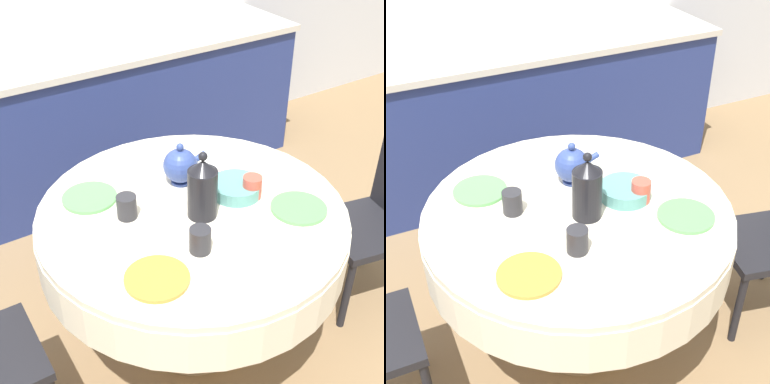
{
  "view_description": "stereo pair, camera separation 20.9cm",
  "coord_description": "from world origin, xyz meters",
  "views": [
    {
      "loc": [
        -0.93,
        -1.45,
        2.03
      ],
      "look_at": [
        0.0,
        0.0,
        0.85
      ],
      "focal_mm": 50.0,
      "sensor_mm": 36.0,
      "label": 1
    },
    {
      "loc": [
        -0.75,
        -1.56,
        2.03
      ],
      "look_at": [
        0.0,
        0.0,
        0.85
      ],
      "focal_mm": 50.0,
      "sensor_mm": 36.0,
      "label": 2
    }
  ],
  "objects": [
    {
      "name": "ground_plane",
      "position": [
        0.0,
        0.0,
        0.0
      ],
      "size": [
        12.0,
        12.0,
        0.0
      ],
      "primitive_type": "plane",
      "color": "#8E704C"
    },
    {
      "name": "kitchen_counter",
      "position": [
        0.0,
        1.49,
        0.47
      ],
      "size": [
        3.24,
        0.64,
        0.94
      ],
      "color": "navy",
      "rests_on": "ground_plane"
    },
    {
      "name": "dining_table",
      "position": [
        0.0,
        0.0,
        0.64
      ],
      "size": [
        1.25,
        1.25,
        0.77
      ],
      "color": "tan",
      "rests_on": "ground_plane"
    },
    {
      "name": "plate_near_left",
      "position": [
        -0.32,
        -0.28,
        0.78
      ],
      "size": [
        0.22,
        0.22,
        0.01
      ],
      "primitive_type": "cylinder",
      "color": "orange",
      "rests_on": "dining_table"
    },
    {
      "name": "cup_near_left",
      "position": [
        -0.11,
        -0.23,
        0.82
      ],
      "size": [
        0.08,
        0.08,
        0.1
      ],
      "primitive_type": "cylinder",
      "color": "#28282D",
      "rests_on": "dining_table"
    },
    {
      "name": "plate_near_right",
      "position": [
        0.35,
        -0.24,
        0.78
      ],
      "size": [
        0.22,
        0.22,
        0.01
      ],
      "primitive_type": "cylinder",
      "color": "#5BA85B",
      "rests_on": "dining_table"
    },
    {
      "name": "cup_near_right",
      "position": [
        0.25,
        -0.06,
        0.82
      ],
      "size": [
        0.08,
        0.08,
        0.1
      ],
      "primitive_type": "cylinder",
      "color": "#CC4C3D",
      "rests_on": "dining_table"
    },
    {
      "name": "plate_far_left",
      "position": [
        -0.32,
        0.28,
        0.78
      ],
      "size": [
        0.22,
        0.22,
        0.01
      ],
      "primitive_type": "cylinder",
      "color": "#5BA85B",
      "rests_on": "dining_table"
    },
    {
      "name": "cup_far_left",
      "position": [
        -0.24,
        0.09,
        0.82
      ],
      "size": [
        0.08,
        0.08,
        0.1
      ],
      "primitive_type": "cylinder",
      "color": "#28282D",
      "rests_on": "dining_table"
    },
    {
      "name": "plate_far_right",
      "position": [
        0.31,
        0.29,
        0.78
      ],
      "size": [
        0.22,
        0.22,
        0.01
      ],
      "primitive_type": "cylinder",
      "color": "white",
      "rests_on": "dining_table"
    },
    {
      "name": "cup_far_right",
      "position": [
        0.13,
        0.22,
        0.82
      ],
      "size": [
        0.08,
        0.08,
        0.1
      ],
      "primitive_type": "cylinder",
      "color": "white",
      "rests_on": "dining_table"
    },
    {
      "name": "coffee_carafe",
      "position": [
        0.01,
        -0.06,
        0.89
      ],
      "size": [
        0.12,
        0.12,
        0.28
      ],
      "color": "black",
      "rests_on": "dining_table"
    },
    {
      "name": "teapot",
      "position": [
        0.06,
        0.19,
        0.86
      ],
      "size": [
        0.2,
        0.15,
        0.19
      ],
      "color": "#33478E",
      "rests_on": "dining_table"
    },
    {
      "name": "fruit_bowl",
      "position": [
        0.21,
        -0.01,
        0.8
      ],
      "size": [
        0.21,
        0.21,
        0.05
      ],
      "primitive_type": "cylinder",
      "color": "#569993",
      "rests_on": "dining_table"
    }
  ]
}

